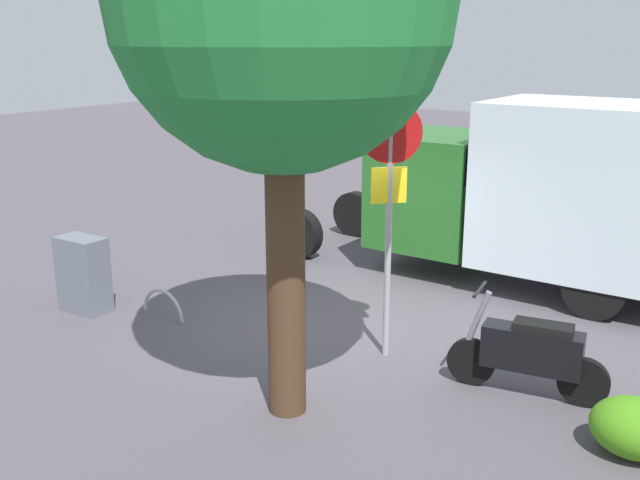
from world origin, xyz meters
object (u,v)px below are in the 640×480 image
(box_truck_near, at_px, (585,191))
(street_tree, at_px, (282,2))
(stop_sign, at_px, (389,190))
(motorcycle, at_px, (530,352))
(bike_rack_hoop, at_px, (163,316))
(utility_cabinet, at_px, (83,274))

(box_truck_near, height_order, street_tree, street_tree)
(box_truck_near, relative_size, street_tree, 1.45)
(box_truck_near, height_order, stop_sign, stop_sign)
(box_truck_near, distance_m, motorcycle, 3.99)
(box_truck_near, bearing_deg, bike_rack_hoop, 44.10)
(utility_cabinet, xyz_separation_m, bike_rack_hoop, (-1.14, -0.45, -0.56))
(motorcycle, xyz_separation_m, bike_rack_hoop, (5.22, 0.49, -0.52))
(motorcycle, relative_size, bike_rack_hoop, 2.13)
(motorcycle, distance_m, utility_cabinet, 6.43)
(stop_sign, height_order, street_tree, street_tree)
(stop_sign, xyz_separation_m, utility_cabinet, (4.49, 1.01, -1.60))
(street_tree, bearing_deg, utility_cabinet, -11.01)
(box_truck_near, relative_size, utility_cabinet, 7.64)
(stop_sign, bearing_deg, bike_rack_hoop, 9.63)
(motorcycle, distance_m, bike_rack_hoop, 5.27)
(utility_cabinet, bearing_deg, street_tree, 168.99)
(street_tree, bearing_deg, stop_sign, -97.14)
(utility_cabinet, bearing_deg, stop_sign, -167.27)
(bike_rack_hoop, bearing_deg, utility_cabinet, 21.38)
(utility_cabinet, bearing_deg, box_truck_near, -141.41)
(bike_rack_hoop, bearing_deg, box_truck_near, -138.20)
(stop_sign, xyz_separation_m, street_tree, (0.23, 1.84, 2.10))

